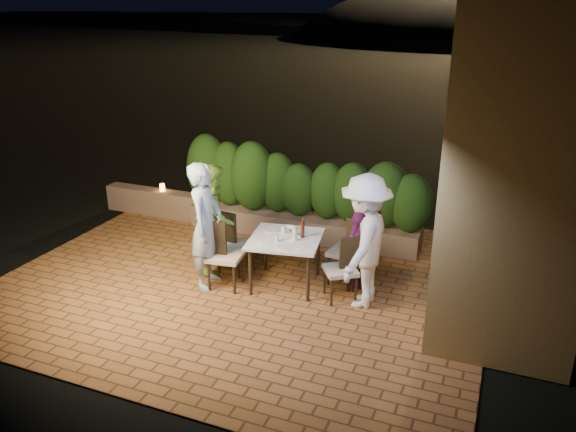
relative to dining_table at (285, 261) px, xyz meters
The scene contains 31 objects.
ground 0.91m from the dining_table, 140.20° to the right, with size 400.00×400.00×0.00m, color black.
terrace_floor 0.77m from the dining_table, behind, with size 7.00×6.00×0.15m, color brown.
building_wall 3.94m from the dining_table, 26.42° to the left, with size 1.60×5.00×5.00m, color olive.
window_pane 2.90m from the dining_table, 24.02° to the left, with size 0.08×1.00×1.40m, color black.
window_frame 2.89m from the dining_table, 24.12° to the left, with size 0.06×1.15×1.55m, color black.
planter 1.84m from the dining_table, 103.54° to the left, with size 4.20×0.55×0.40m, color brown.
hedge 1.92m from the dining_table, 103.54° to the left, with size 4.00×0.70×1.10m, color #1A390F, non-canonical shape.
parapet 3.86m from the dining_table, 152.60° to the left, with size 2.20×0.30×0.50m, color brown.
hill 59.65m from the dining_table, 88.68° to the left, with size 52.00×40.00×22.00m, color black.
dining_table is the anchor object (origin of this frame).
plate_nw 0.50m from the dining_table, 131.61° to the right, with size 0.20×0.20×0.01m, color white.
plate_sw 0.52m from the dining_table, 149.78° to the left, with size 0.21×0.21×0.01m, color white.
plate_ne 0.53m from the dining_table, 35.37° to the right, with size 0.20×0.20×0.01m, color white.
plate_se 0.53m from the dining_table, 43.52° to the left, with size 0.20×0.20×0.01m, color white.
plate_centre 0.38m from the dining_table, 13.62° to the left, with size 0.23×0.23×0.01m, color white.
plate_front 0.52m from the dining_table, 67.32° to the right, with size 0.24×0.24×0.01m, color white.
glass_nw 0.46m from the dining_table, 112.90° to the right, with size 0.06×0.06×0.10m, color silver.
glass_sw 0.47m from the dining_table, 121.38° to the left, with size 0.07×0.07×0.11m, color silver.
glass_ne 0.45m from the dining_table, 14.52° to the right, with size 0.06×0.06×0.10m, color silver.
glass_se 0.47m from the dining_table, 58.52° to the left, with size 0.07×0.07×0.12m, color silver.
beer_bottle 0.58m from the dining_table, 26.51° to the left, with size 0.06×0.06×0.30m, color #44180B, non-canonical shape.
bowl 0.50m from the dining_table, 103.47° to the left, with size 0.18×0.18×0.04m, color white.
chair_left_front 0.88m from the dining_table, 153.95° to the right, with size 0.47×0.47×1.02m, color black, non-canonical shape.
chair_left_back 0.89m from the dining_table, behind, with size 0.44×0.44×0.95m, color black, non-canonical shape.
chair_right_front 0.88m from the dining_table, ahead, with size 0.43×0.43×0.93m, color black, non-canonical shape.
chair_right_back 0.92m from the dining_table, 25.30° to the left, with size 0.49×0.49×1.05m, color black, non-canonical shape.
diner_blue 1.27m from the dining_table, 158.43° to the right, with size 0.68×0.45×1.87m, color #AAC3DB.
diner_green 1.31m from the dining_table, behind, with size 0.82×0.64×1.69m, color #8AC73E.
diner_white 1.32m from the dining_table, ahead, with size 1.20×0.69×1.86m, color white.
diner_purple 1.25m from the dining_table, 23.15° to the left, with size 1.00×0.42×1.71m, color #7A2875.
parapet_lamp 3.75m from the dining_table, 151.69° to the left, with size 0.10×0.10×0.14m, color orange.
Camera 1 is at (3.44, -6.35, 3.93)m, focal length 35.00 mm.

